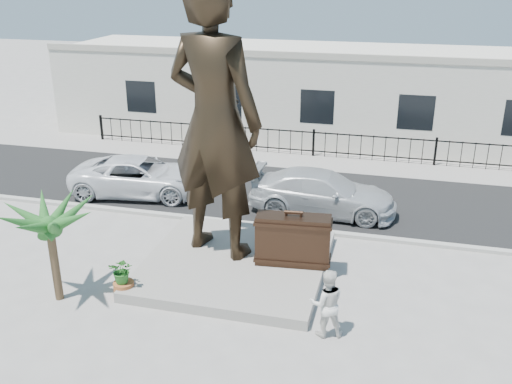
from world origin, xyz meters
TOP-DOWN VIEW (x-y plane):
  - ground at (0.00, 0.00)m, footprint 100.00×100.00m
  - street at (0.00, 8.00)m, footprint 40.00×7.00m
  - curb at (0.00, 4.50)m, footprint 40.00×0.25m
  - far_sidewalk at (0.00, 12.00)m, footprint 40.00×2.50m
  - plinth at (-0.50, 1.50)m, footprint 5.20×5.20m
  - fence at (0.00, 12.80)m, footprint 22.00×0.10m
  - building at (0.00, 17.00)m, footprint 28.00×7.00m
  - statue at (-1.21, 2.04)m, footprint 3.32×2.61m
  - suitcase at (1.17, 1.72)m, footprint 2.17×0.87m
  - tourist at (2.53, -1.07)m, footprint 1.00×0.88m
  - car_white at (-5.78, 6.29)m, footprint 5.57×3.16m
  - car_silver at (1.37, 6.28)m, footprint 5.29×2.20m
  - worker at (-5.31, 12.01)m, footprint 1.06×0.66m
  - palm_tree at (-4.63, -1.26)m, footprint 1.80×1.80m
  - planter at (-3.01, -0.67)m, footprint 0.56×0.56m
  - shrub at (-3.01, -0.67)m, footprint 0.72×0.64m

SIDE VIEW (x-z plane):
  - ground at x=0.00m, z-range 0.00..0.00m
  - palm_tree at x=-4.63m, z-range -1.60..1.60m
  - street at x=0.00m, z-range 0.00..0.01m
  - far_sidewalk at x=0.00m, z-range 0.00..0.02m
  - curb at x=0.00m, z-range 0.00..0.12m
  - plinth at x=-0.50m, z-range 0.00..0.30m
  - planter at x=-3.01m, z-range 0.00..0.40m
  - fence at x=0.00m, z-range 0.00..1.20m
  - car_white at x=-5.78m, z-range 0.01..1.48m
  - shrub at x=-3.01m, z-range 0.40..1.13m
  - car_silver at x=1.37m, z-range 0.01..1.54m
  - worker at x=-5.31m, z-range 0.02..1.61m
  - tourist at x=2.53m, z-range 0.00..1.75m
  - suitcase at x=1.17m, z-range 0.30..1.79m
  - building at x=0.00m, z-range 0.00..4.40m
  - statue at x=-1.21m, z-range 0.30..8.32m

